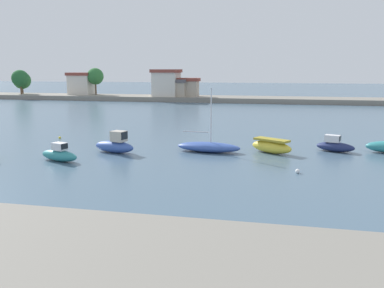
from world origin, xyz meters
name	(u,v)px	position (x,y,z in m)	size (l,w,h in m)	color
moored_boat_2	(59,154)	(0.32, 11.93, 0.52)	(3.80, 2.22, 1.45)	teal
moored_boat_3	(115,145)	(3.27, 15.87, 0.66)	(4.04, 2.23, 1.89)	#3856A8
moored_boat_4	(209,147)	(11.02, 17.79, 0.44)	(5.65, 2.18, 5.48)	#3856A8
moored_boat_5	(271,146)	(16.31, 18.45, 0.59)	(3.88, 3.03, 1.22)	yellow
moored_boat_6	(335,146)	(21.66, 20.28, 0.51)	(3.44, 2.28, 1.41)	navy
mooring_buoy_1	(298,171)	(18.20, 11.90, 0.15)	(0.31, 0.31, 0.31)	white
mooring_buoy_2	(60,138)	(-4.99, 21.15, 0.13)	(0.25, 0.25, 0.25)	yellow
distant_shoreline	(188,92)	(-3.15, 73.27, 1.88)	(136.17, 9.54, 7.31)	gray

